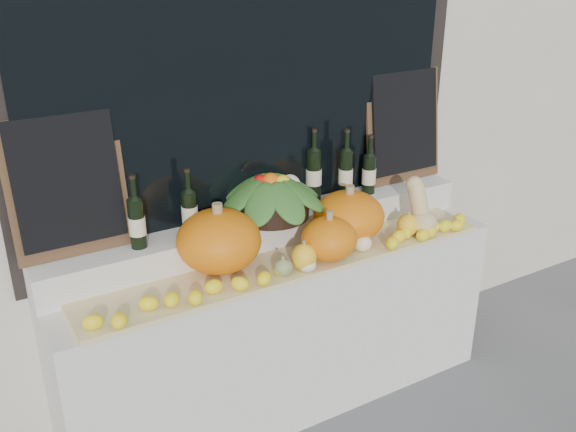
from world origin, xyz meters
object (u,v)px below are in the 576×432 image
Objects in this scene: butternut_squash at (420,210)px; produce_bowl at (271,195)px; pumpkin_right at (349,216)px; pumpkin_left at (219,241)px; wine_bottle_tall at (314,174)px.

butternut_squash is 0.49× the size of produce_bowl.
butternut_squash is (0.36, -0.13, -0.00)m from pumpkin_right.
pumpkin_left is at bearing 177.32° from pumpkin_right.
produce_bowl is 0.31m from wine_bottle_tall.
pumpkin_left reaches higher than pumpkin_right.
produce_bowl is (-0.71, 0.31, 0.12)m from butternut_squash.
butternut_squash is at bearing -18.97° from pumpkin_right.
pumpkin_left is 1.35× the size of butternut_squash.
pumpkin_left is 0.71m from wine_bottle_tall.
wine_bottle_tall is (0.30, 0.08, 0.03)m from produce_bowl.
wine_bottle_tall is at bearing 99.66° from pumpkin_right.
butternut_squash is at bearing -43.63° from wine_bottle_tall.
pumpkin_right is 0.38m from butternut_squash.
pumpkin_right is 1.25× the size of butternut_squash.
pumpkin_left is 0.40m from produce_bowl.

